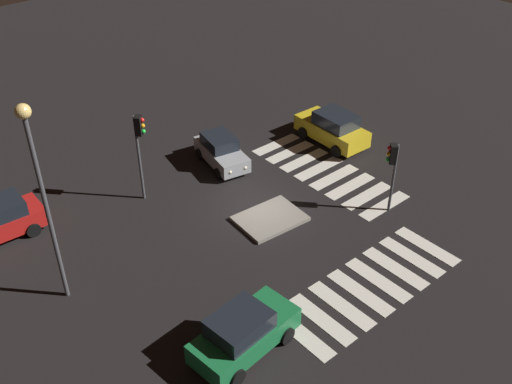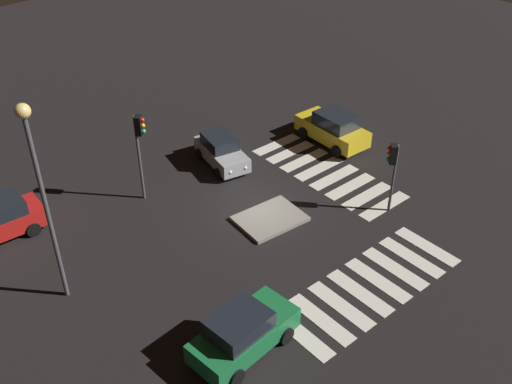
{
  "view_description": "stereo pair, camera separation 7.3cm",
  "coord_description": "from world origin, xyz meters",
  "px_view_note": "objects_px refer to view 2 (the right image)",
  "views": [
    {
      "loc": [
        -15.74,
        -18.3,
        17.64
      ],
      "look_at": [
        0.0,
        0.0,
        1.0
      ],
      "focal_mm": 42.22,
      "sensor_mm": 36.0,
      "label": 1
    },
    {
      "loc": [
        -15.69,
        -18.35,
        17.64
      ],
      "look_at": [
        0.0,
        0.0,
        1.0
      ],
      "focal_mm": 42.22,
      "sensor_mm": 36.0,
      "label": 2
    }
  ],
  "objects_px": {
    "car_silver": "(221,151)",
    "traffic_light_west": "(140,137)",
    "car_green": "(243,333)",
    "traffic_light_east": "(393,162)",
    "car_yellow": "(333,128)",
    "street_lamp": "(39,176)",
    "traffic_island": "(270,219)"
  },
  "relations": [
    {
      "from": "car_silver",
      "to": "traffic_light_west",
      "type": "bearing_deg",
      "value": -77.19
    },
    {
      "from": "car_green",
      "to": "traffic_light_west",
      "type": "relative_size",
      "value": 0.96
    },
    {
      "from": "traffic_light_east",
      "to": "car_yellow",
      "type": "bearing_deg",
      "value": -72.52
    },
    {
      "from": "car_green",
      "to": "traffic_light_east",
      "type": "bearing_deg",
      "value": 5.64
    },
    {
      "from": "street_lamp",
      "to": "traffic_island",
      "type": "bearing_deg",
      "value": -9.69
    },
    {
      "from": "car_yellow",
      "to": "traffic_island",
      "type": "bearing_deg",
      "value": 114.51
    },
    {
      "from": "traffic_light_east",
      "to": "street_lamp",
      "type": "xyz_separation_m",
      "value": [
        -14.64,
        4.77,
        3.02
      ]
    },
    {
      "from": "car_green",
      "to": "car_yellow",
      "type": "height_order",
      "value": "car_yellow"
    },
    {
      "from": "car_yellow",
      "to": "street_lamp",
      "type": "distance_m",
      "value": 18.26
    },
    {
      "from": "street_lamp",
      "to": "traffic_light_east",
      "type": "bearing_deg",
      "value": -18.06
    },
    {
      "from": "car_silver",
      "to": "street_lamp",
      "type": "distance_m",
      "value": 12.87
    },
    {
      "from": "car_yellow",
      "to": "street_lamp",
      "type": "relative_size",
      "value": 0.52
    },
    {
      "from": "car_silver",
      "to": "traffic_light_west",
      "type": "distance_m",
      "value": 5.63
    },
    {
      "from": "car_silver",
      "to": "traffic_light_east",
      "type": "height_order",
      "value": "traffic_light_east"
    },
    {
      "from": "traffic_light_east",
      "to": "car_silver",
      "type": "bearing_deg",
      "value": -26.46
    },
    {
      "from": "car_yellow",
      "to": "traffic_light_east",
      "type": "relative_size",
      "value": 1.22
    },
    {
      "from": "traffic_island",
      "to": "car_silver",
      "type": "relative_size",
      "value": 0.83
    },
    {
      "from": "traffic_island",
      "to": "traffic_light_east",
      "type": "distance_m",
      "value": 6.4
    },
    {
      "from": "traffic_light_east",
      "to": "street_lamp",
      "type": "height_order",
      "value": "street_lamp"
    },
    {
      "from": "car_yellow",
      "to": "street_lamp",
      "type": "height_order",
      "value": "street_lamp"
    },
    {
      "from": "traffic_island",
      "to": "car_yellow",
      "type": "height_order",
      "value": "car_yellow"
    },
    {
      "from": "car_silver",
      "to": "car_green",
      "type": "distance_m",
      "value": 13.26
    },
    {
      "from": "street_lamp",
      "to": "traffic_light_west",
      "type": "bearing_deg",
      "value": 31.38
    },
    {
      "from": "car_green",
      "to": "car_yellow",
      "type": "distance_m",
      "value": 16.29
    },
    {
      "from": "car_green",
      "to": "street_lamp",
      "type": "relative_size",
      "value": 0.51
    },
    {
      "from": "car_silver",
      "to": "car_yellow",
      "type": "bearing_deg",
      "value": 80.95
    },
    {
      "from": "traffic_light_east",
      "to": "street_lamp",
      "type": "distance_m",
      "value": 15.69
    },
    {
      "from": "traffic_light_east",
      "to": "street_lamp",
      "type": "relative_size",
      "value": 0.43
    },
    {
      "from": "traffic_island",
      "to": "traffic_light_west",
      "type": "relative_size",
      "value": 0.71
    },
    {
      "from": "traffic_island",
      "to": "car_green",
      "type": "height_order",
      "value": "car_green"
    },
    {
      "from": "traffic_island",
      "to": "car_yellow",
      "type": "relative_size",
      "value": 0.73
    },
    {
      "from": "traffic_island",
      "to": "street_lamp",
      "type": "bearing_deg",
      "value": 170.31
    }
  ]
}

